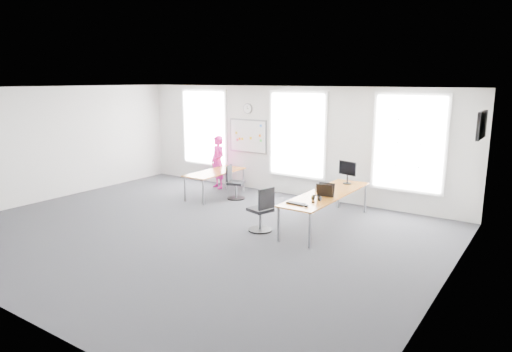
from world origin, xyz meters
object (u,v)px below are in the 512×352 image
Objects in this scene: chair_left at (234,184)px; person at (218,162)px; desk_left at (215,174)px; monitor at (348,170)px; keyboard at (296,204)px; desk_right at (327,195)px; chair_right at (262,212)px; headphones at (316,198)px.

person is at bearing 37.28° from chair_left.
monitor is (3.69, 0.42, 0.43)m from desk_left.
monitor is (0.13, 2.26, 0.32)m from keyboard.
desk_right is 1.94× the size of person.
keyboard is at bearing -78.25° from monitor.
person is (-1.15, 0.75, 0.38)m from chair_left.
chair_right reaches higher than headphones.
headphones reaches higher than desk_right.
monitor is at bearing 89.45° from desk_right.
monitor reaches higher than headphones.
chair_right is 4.90× the size of headphones.
person is at bearing 160.76° from desk_right.
desk_right is 3.18m from chair_left.
chair_left is at bearing 166.75° from desk_right.
monitor is (0.97, 2.21, 0.64)m from chair_right.
person is 7.93× the size of headphones.
chair_right is 2.37× the size of keyboard.
desk_left is at bearing -158.54° from monitor.
keyboard is at bearing 103.36° from chair_right.
chair_right is at bearing -98.69° from monitor.
monitor reaches higher than chair_right.
desk_left is 1.21× the size of person.
keyboard is at bearing -11.67° from person.
desk_left is 1.96× the size of chair_right.
chair_left is at bearing -12.13° from person.
person is 3.83× the size of keyboard.
keyboard is 0.53m from headphones.
chair_right reaches higher than desk_left.
chair_right is 1.77× the size of monitor.
chair_left is at bearing 172.31° from headphones.
chair_right is 0.90m from keyboard.
desk_left is at bearing 75.94° from chair_left.
desk_right is 7.43× the size of keyboard.
desk_right reaches higher than desk_left.
headphones is 1.79m from monitor.
headphones is 0.36× the size of monitor.
chair_left is 3.18m from monitor.
chair_left is 2.24× the size of keyboard.
chair_left is (-3.08, 0.73, -0.29)m from desk_right.
chair_left is 3.48m from headphones.
chair_right is 2.82m from chair_left.
desk_left is at bearing 169.73° from desk_right.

